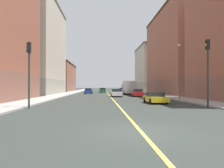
% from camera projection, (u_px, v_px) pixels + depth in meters
% --- Properties ---
extents(ground_plane, '(400.00, 400.00, 0.00)m').
position_uv_depth(ground_plane, '(140.00, 131.00, 9.29)').
color(ground_plane, '#2E3430').
rests_on(ground_plane, ground).
extents(sidewalk_left, '(3.56, 168.00, 0.15)m').
position_uv_depth(sidewalk_left, '(144.00, 93.00, 58.73)').
color(sidewalk_left, '#9E9B93').
rests_on(sidewalk_left, ground).
extents(sidewalk_right, '(3.56, 168.00, 0.15)m').
position_uv_depth(sidewalk_right, '(70.00, 93.00, 57.72)').
color(sidewalk_right, '#9E9B93').
rests_on(sidewalk_right, ground).
extents(lane_center_stripe, '(0.16, 154.00, 0.01)m').
position_uv_depth(lane_center_stripe, '(107.00, 93.00, 58.23)').
color(lane_center_stripe, '#E5D14C').
rests_on(lane_center_stripe, ground).
extents(building_left_mid, '(11.46, 26.22, 19.38)m').
position_uv_depth(building_left_mid, '(182.00, 53.00, 51.10)').
color(building_left_mid, brown).
rests_on(building_left_mid, ground).
extents(building_left_far, '(11.46, 19.36, 15.90)m').
position_uv_depth(building_left_far, '(154.00, 69.00, 77.36)').
color(building_left_far, '#9D9688').
rests_on(building_left_far, ground).
extents(building_right_midblock, '(11.46, 22.66, 21.15)m').
position_uv_depth(building_right_midblock, '(34.00, 49.00, 50.60)').
color(building_right_midblock, '#9D9688').
rests_on(building_right_midblock, ground).
extents(building_right_distant, '(11.46, 23.22, 9.71)m').
position_uv_depth(building_right_distant, '(56.00, 78.00, 75.00)').
color(building_right_distant, brown).
rests_on(building_right_distant, ground).
extents(traffic_light_left_near, '(0.40, 0.32, 6.09)m').
position_uv_depth(traffic_light_left_near, '(208.00, 64.00, 19.33)').
color(traffic_light_left_near, '#2D2D2D').
rests_on(traffic_light_left_near, ground).
extents(traffic_light_right_near, '(0.40, 0.32, 5.68)m').
position_uv_depth(traffic_light_right_near, '(29.00, 65.00, 18.54)').
color(traffic_light_right_near, '#2D2D2D').
rests_on(traffic_light_right_near, ground).
extents(street_lamp_left_near, '(0.36, 0.36, 7.48)m').
position_uv_depth(street_lamp_left_near, '(179.00, 66.00, 29.15)').
color(street_lamp_left_near, '#4C4C51').
rests_on(street_lamp_left_near, ground).
extents(car_yellow, '(2.07, 4.16, 1.23)m').
position_uv_depth(car_yellow, '(155.00, 98.00, 24.15)').
color(car_yellow, gold).
rests_on(car_yellow, ground).
extents(car_white, '(1.86, 4.57, 1.41)m').
position_uv_depth(car_white, '(116.00, 93.00, 39.08)').
color(car_white, white).
rests_on(car_white, ground).
extents(car_green, '(1.89, 4.35, 1.40)m').
position_uv_depth(car_green, '(103.00, 90.00, 62.39)').
color(car_green, '#1E6B38').
rests_on(car_green, ground).
extents(car_blue, '(1.93, 4.09, 1.35)m').
position_uv_depth(car_blue, '(89.00, 91.00, 53.94)').
color(car_blue, '#23389E').
rests_on(car_blue, ground).
extents(car_red, '(1.86, 4.13, 1.39)m').
position_uv_depth(car_red, '(137.00, 93.00, 39.37)').
color(car_red, red).
rests_on(car_red, ground).
extents(car_silver, '(2.03, 4.64, 1.40)m').
position_uv_depth(car_silver, '(122.00, 90.00, 63.67)').
color(car_silver, silver).
rests_on(car_silver, ground).
extents(box_truck, '(2.53, 7.67, 3.02)m').
position_uv_depth(box_truck, '(129.00, 87.00, 48.79)').
color(box_truck, navy).
rests_on(box_truck, ground).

